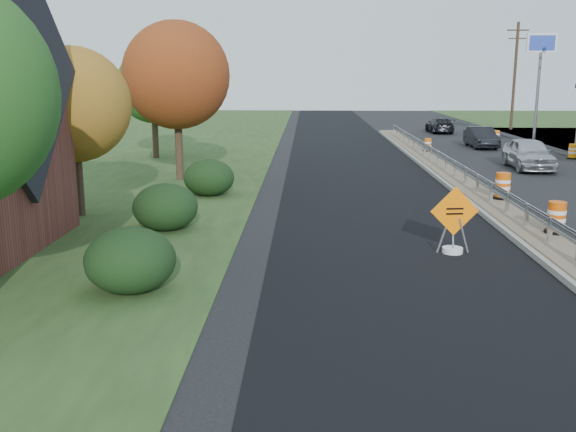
{
  "coord_description": "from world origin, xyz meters",
  "views": [
    {
      "loc": [
        -6.96,
        -20.01,
        4.92
      ],
      "look_at": [
        -7.48,
        -2.78,
        1.1
      ],
      "focal_mm": 40.0,
      "sensor_mm": 36.0,
      "label": 1
    }
  ],
  "objects_px": {
    "car_dark_mid": "(481,137)",
    "barrel_median_near": "(556,218)",
    "barrel_shoulder_mid": "(573,152)",
    "barrel_median_far": "(428,145)",
    "barrel_shoulder_far": "(496,137)",
    "caution_sign": "(453,237)",
    "barrel_median_mid": "(503,186)",
    "car_silver": "(529,154)",
    "car_dark_far": "(440,125)"
  },
  "relations": [
    {
      "from": "barrel_shoulder_mid",
      "to": "barrel_shoulder_far",
      "type": "height_order",
      "value": "barrel_shoulder_mid"
    },
    {
      "from": "barrel_median_mid",
      "to": "car_silver",
      "type": "bearing_deg",
      "value": 66.45
    },
    {
      "from": "barrel_shoulder_mid",
      "to": "barrel_shoulder_far",
      "type": "distance_m",
      "value": 9.63
    },
    {
      "from": "barrel_median_far",
      "to": "barrel_shoulder_mid",
      "type": "distance_m",
      "value": 8.43
    },
    {
      "from": "barrel_median_near",
      "to": "barrel_median_far",
      "type": "bearing_deg",
      "value": 90.0
    },
    {
      "from": "barrel_shoulder_far",
      "to": "car_dark_mid",
      "type": "relative_size",
      "value": 0.2
    },
    {
      "from": "barrel_shoulder_mid",
      "to": "car_silver",
      "type": "bearing_deg",
      "value": -133.19
    },
    {
      "from": "car_silver",
      "to": "car_dark_mid",
      "type": "xyz_separation_m",
      "value": [
        0.19,
        10.17,
        -0.12
      ]
    },
    {
      "from": "barrel_median_near",
      "to": "barrel_shoulder_far",
      "type": "bearing_deg",
      "value": 77.4
    },
    {
      "from": "car_silver",
      "to": "barrel_median_mid",
      "type": "bearing_deg",
      "value": -110.56
    },
    {
      "from": "barrel_median_near",
      "to": "barrel_median_far",
      "type": "height_order",
      "value": "barrel_median_near"
    },
    {
      "from": "car_dark_mid",
      "to": "caution_sign",
      "type": "bearing_deg",
      "value": -106.73
    },
    {
      "from": "car_dark_mid",
      "to": "barrel_median_near",
      "type": "bearing_deg",
      "value": -100.36
    },
    {
      "from": "caution_sign",
      "to": "car_dark_mid",
      "type": "height_order",
      "value": "caution_sign"
    },
    {
      "from": "car_silver",
      "to": "car_dark_far",
      "type": "distance_m",
      "value": 21.59
    },
    {
      "from": "car_silver",
      "to": "car_dark_mid",
      "type": "bearing_deg",
      "value": 91.9
    },
    {
      "from": "barrel_median_far",
      "to": "caution_sign",
      "type": "bearing_deg",
      "value": -98.57
    },
    {
      "from": "barrel_median_far",
      "to": "barrel_shoulder_mid",
      "type": "xyz_separation_m",
      "value": [
        8.25,
        -1.7,
        -0.19
      ]
    },
    {
      "from": "caution_sign",
      "to": "barrel_median_near",
      "type": "distance_m",
      "value": 3.74
    },
    {
      "from": "barrel_median_far",
      "to": "barrel_shoulder_far",
      "type": "relative_size",
      "value": 0.91
    },
    {
      "from": "barrel_shoulder_mid",
      "to": "barrel_median_mid",
      "type": "bearing_deg",
      "value": -120.59
    },
    {
      "from": "barrel_shoulder_mid",
      "to": "car_silver",
      "type": "height_order",
      "value": "car_silver"
    },
    {
      "from": "barrel_median_near",
      "to": "car_dark_far",
      "type": "relative_size",
      "value": 0.21
    },
    {
      "from": "caution_sign",
      "to": "car_dark_far",
      "type": "height_order",
      "value": "caution_sign"
    },
    {
      "from": "barrel_median_far",
      "to": "barrel_shoulder_far",
      "type": "bearing_deg",
      "value": 50.26
    },
    {
      "from": "barrel_median_near",
      "to": "car_silver",
      "type": "bearing_deg",
      "value": 74.43
    },
    {
      "from": "barrel_median_far",
      "to": "car_silver",
      "type": "height_order",
      "value": "car_silver"
    },
    {
      "from": "caution_sign",
      "to": "barrel_median_far",
      "type": "bearing_deg",
      "value": 74.19
    },
    {
      "from": "barrel_median_far",
      "to": "car_silver",
      "type": "xyz_separation_m",
      "value": [
        4.2,
        -6.01,
        0.21
      ]
    },
    {
      "from": "barrel_median_far",
      "to": "car_dark_far",
      "type": "xyz_separation_m",
      "value": [
        3.86,
        15.57,
        0.04
      ]
    },
    {
      "from": "caution_sign",
      "to": "car_silver",
      "type": "distance_m",
      "value": 18.28
    },
    {
      "from": "barrel_median_far",
      "to": "car_dark_far",
      "type": "distance_m",
      "value": 16.04
    },
    {
      "from": "car_dark_mid",
      "to": "car_silver",
      "type": "bearing_deg",
      "value": -91.56
    },
    {
      "from": "barrel_median_mid",
      "to": "barrel_median_far",
      "type": "relative_size",
      "value": 1.27
    },
    {
      "from": "barrel_median_near",
      "to": "barrel_shoulder_mid",
      "type": "height_order",
      "value": "barrel_median_near"
    },
    {
      "from": "barrel_shoulder_mid",
      "to": "car_dark_mid",
      "type": "bearing_deg",
      "value": 123.35
    },
    {
      "from": "barrel_shoulder_mid",
      "to": "car_dark_far",
      "type": "height_order",
      "value": "car_dark_far"
    },
    {
      "from": "car_silver",
      "to": "car_dark_mid",
      "type": "relative_size",
      "value": 1.13
    },
    {
      "from": "barrel_median_near",
      "to": "car_dark_far",
      "type": "height_order",
      "value": "car_dark_far"
    },
    {
      "from": "barrel_median_mid",
      "to": "barrel_median_far",
      "type": "height_order",
      "value": "barrel_median_mid"
    },
    {
      "from": "car_dark_mid",
      "to": "barrel_median_far",
      "type": "bearing_deg",
      "value": -137.11
    },
    {
      "from": "barrel_median_far",
      "to": "car_dark_mid",
      "type": "relative_size",
      "value": 0.19
    },
    {
      "from": "barrel_median_mid",
      "to": "car_silver",
      "type": "relative_size",
      "value": 0.21
    },
    {
      "from": "barrel_median_near",
      "to": "car_silver",
      "type": "relative_size",
      "value": 0.2
    },
    {
      "from": "car_dark_mid",
      "to": "car_dark_far",
      "type": "xyz_separation_m",
      "value": [
        -0.54,
        11.42,
        -0.05
      ]
    },
    {
      "from": "barrel_median_far",
      "to": "car_dark_far",
      "type": "relative_size",
      "value": 0.18
    },
    {
      "from": "car_silver",
      "to": "car_dark_far",
      "type": "height_order",
      "value": "car_silver"
    },
    {
      "from": "barrel_median_mid",
      "to": "car_dark_far",
      "type": "distance_m",
      "value": 31.47
    },
    {
      "from": "caution_sign",
      "to": "barrel_median_mid",
      "type": "relative_size",
      "value": 1.88
    },
    {
      "from": "caution_sign",
      "to": "barrel_median_far",
      "type": "distance_m",
      "value": 22.89
    }
  ]
}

